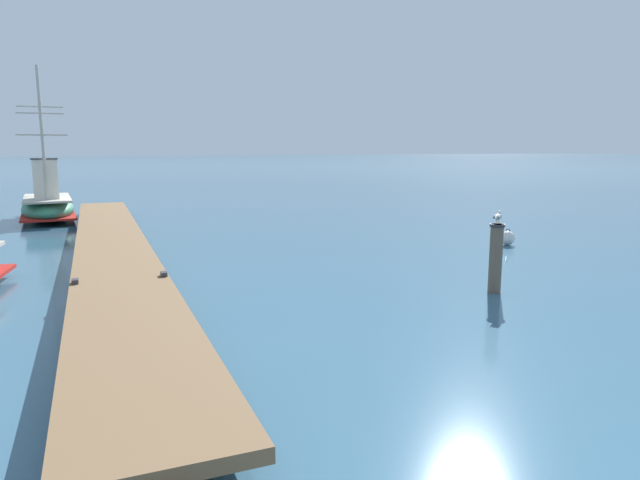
{
  "coord_description": "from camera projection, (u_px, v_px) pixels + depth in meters",
  "views": [
    {
      "loc": [
        -5.54,
        -0.11,
        2.95
      ],
      "look_at": [
        -2.14,
        8.56,
        1.4
      ],
      "focal_mm": 31.45,
      "sensor_mm": 36.0,
      "label": 1
    }
  ],
  "objects": [
    {
      "name": "perched_seagull",
      "position": [
        498.0,
        217.0,
        11.24
      ],
      "size": [
        0.33,
        0.28,
        0.27
      ],
      "color": "gold",
      "rests_on": "mooring_piling"
    },
    {
      "name": "mooring_piling",
      "position": [
        496.0,
        257.0,
        11.38
      ],
      "size": [
        0.3,
        0.3,
        1.42
      ],
      "color": "brown",
      "rests_on": "ground"
    },
    {
      "name": "mooring_buoy",
      "position": [
        508.0,
        238.0,
        17.0
      ],
      "size": [
        0.44,
        0.44,
        0.51
      ],
      "color": "silver",
      "rests_on": "ground"
    },
    {
      "name": "floating_dock",
      "position": [
        112.0,
        245.0,
        14.9
      ],
      "size": [
        2.09,
        23.32,
        0.53
      ],
      "color": "brown",
      "rests_on": "ground"
    },
    {
      "name": "fishing_boat_3",
      "position": [
        48.0,
        204.0,
        22.58
      ],
      "size": [
        2.33,
        6.56,
        6.27
      ],
      "color": "#337556",
      "rests_on": "ground"
    }
  ]
}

